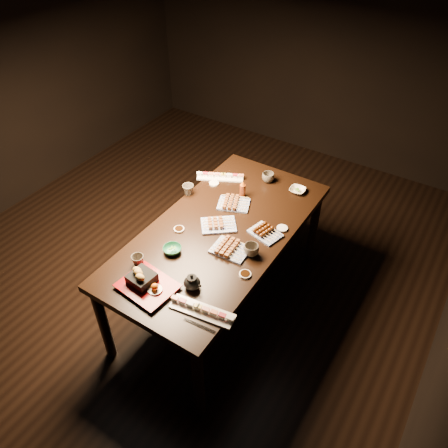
{
  "coord_description": "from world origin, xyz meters",
  "views": [
    {
      "loc": [
        1.71,
        -1.94,
        2.77
      ],
      "look_at": [
        0.46,
        0.01,
        0.77
      ],
      "focal_mm": 35.0,
      "sensor_mm": 36.0,
      "label": 1
    }
  ],
  "objects": [
    {
      "name": "yakitori_plate_center",
      "position": [
        0.43,
        -0.01,
        0.78
      ],
      "size": [
        0.3,
        0.29,
        0.06
      ],
      "primitive_type": null,
      "rotation": [
        0.0,
        0.0,
        0.68
      ],
      "color": "#828EB6",
      "rests_on": "dining_table"
    },
    {
      "name": "teapot",
      "position": [
        0.6,
        -0.57,
        0.8
      ],
      "size": [
        0.13,
        0.13,
        0.1
      ],
      "primitive_type": null,
      "rotation": [
        0.0,
        0.0,
        -0.06
      ],
      "color": "black",
      "rests_on": "dining_table"
    },
    {
      "name": "chopsticks_se",
      "position": [
        0.8,
        -0.78,
        0.75
      ],
      "size": [
        0.2,
        0.03,
        0.01
      ],
      "primitive_type": null,
      "rotation": [
        0.0,
        0.0,
        0.08
      ],
      "color": "black",
      "rests_on": "dining_table"
    },
    {
      "name": "teacup_far_left",
      "position": [
        0.02,
        0.18,
        0.79
      ],
      "size": [
        0.1,
        0.1,
        0.08
      ],
      "primitive_type": "imported",
      "rotation": [
        0.0,
        0.0,
        -0.22
      ],
      "color": "#50493D",
      "rests_on": "dining_table"
    },
    {
      "name": "yakitori_plate_right",
      "position": [
        0.63,
        -0.18,
        0.78
      ],
      "size": [
        0.25,
        0.19,
        0.06
      ],
      "primitive_type": null,
      "rotation": [
        0.0,
        0.0,
        0.06
      ],
      "color": "#828EB6",
      "rests_on": "dining_table"
    },
    {
      "name": "condiment_bottle",
      "position": [
        0.39,
        0.38,
        0.82
      ],
      "size": [
        0.06,
        0.06,
        0.14
      ],
      "primitive_type": "cylinder",
      "rotation": [
        0.0,
        0.0,
        0.38
      ],
      "color": "maroon",
      "rests_on": "dining_table"
    },
    {
      "name": "ground",
      "position": [
        0.0,
        0.0,
        0.0
      ],
      "size": [
        5.0,
        5.0,
        0.0
      ],
      "primitive_type": "plane",
      "color": "black",
      "rests_on": "ground"
    },
    {
      "name": "teacup_far_right",
      "position": [
        0.46,
        0.66,
        0.79
      ],
      "size": [
        0.11,
        0.11,
        0.08
      ],
      "primitive_type": "imported",
      "rotation": [
        0.0,
        0.0,
        -0.15
      ],
      "color": "#50493D",
      "rests_on": "dining_table"
    },
    {
      "name": "edamame_bowl_green",
      "position": [
        0.31,
        -0.39,
        0.77
      ],
      "size": [
        0.14,
        0.14,
        0.04
      ],
      "primitive_type": "imported",
      "rotation": [
        0.0,
        0.0,
        0.15
      ],
      "color": "#277850",
      "rests_on": "dining_table"
    },
    {
      "name": "tempura_tray",
      "position": [
        0.38,
        -0.72,
        0.81
      ],
      "size": [
        0.36,
        0.3,
        0.12
      ],
      "primitive_type": null,
      "rotation": [
        0.0,
        0.0,
        -0.1
      ],
      "color": "black",
      "rests_on": "dining_table"
    },
    {
      "name": "sushi_platter_near",
      "position": [
        0.76,
        -0.69,
        0.77
      ],
      "size": [
        0.4,
        0.16,
        0.05
      ],
      "primitive_type": null,
      "rotation": [
        0.0,
        0.0,
        0.15
      ],
      "color": "white",
      "rests_on": "dining_table"
    },
    {
      "name": "teacup_mid_right",
      "position": [
        0.76,
        -0.13,
        0.79
      ],
      "size": [
        0.14,
        0.14,
        0.08
      ],
      "primitive_type": "imported",
      "rotation": [
        0.0,
        0.0,
        0.58
      ],
      "color": "#50493D",
      "rests_on": "dining_table"
    },
    {
      "name": "teacup_near_left",
      "position": [
        0.2,
        -0.6,
        0.79
      ],
      "size": [
        0.1,
        0.1,
        0.08
      ],
      "primitive_type": "imported",
      "rotation": [
        0.0,
        0.0,
        -0.19
      ],
      "color": "#50493D",
      "rests_on": "dining_table"
    },
    {
      "name": "sauce_dish_east",
      "position": [
        0.82,
        0.2,
        0.76
      ],
      "size": [
        0.09,
        0.09,
        0.01
      ],
      "primitive_type": "cylinder",
      "rotation": [
        0.0,
        0.0,
        -0.12
      ],
      "color": "white",
      "rests_on": "dining_table"
    },
    {
      "name": "chopsticks_near",
      "position": [
        0.45,
        -0.71,
        0.75
      ],
      "size": [
        0.15,
        0.16,
        0.01
      ],
      "primitive_type": null,
      "rotation": [
        0.0,
        0.0,
        0.84
      ],
      "color": "black",
      "rests_on": "dining_table"
    },
    {
      "name": "dining_table",
      "position": [
        0.46,
        -0.04,
        0.38
      ],
      "size": [
        1.19,
        1.93,
        0.75
      ],
      "primitive_type": "cube",
      "rotation": [
        0.0,
        0.0,
        0.17
      ],
      "color": "black",
      "rests_on": "ground"
    },
    {
      "name": "edamame_bowl_cream",
      "position": [
        0.72,
        0.66,
        0.76
      ],
      "size": [
        0.13,
        0.13,
        0.03
      ],
      "primitive_type": "imported",
      "rotation": [
        0.0,
        0.0,
        0.07
      ],
      "color": "#F7E5CA",
      "rests_on": "dining_table"
    },
    {
      "name": "tsukune_plate",
      "position": [
        0.74,
        0.09,
        0.78
      ],
      "size": [
        0.24,
        0.2,
        0.05
      ],
      "primitive_type": null,
      "rotation": [
        0.0,
        0.0,
        -0.25
      ],
      "color": "#828EB6",
      "rests_on": "dining_table"
    },
    {
      "name": "sauce_dish_se",
      "position": [
        0.82,
        -0.31,
        0.76
      ],
      "size": [
        0.09,
        0.09,
        0.01
      ],
      "primitive_type": "cylinder",
      "rotation": [
        0.0,
        0.0,
        -0.17
      ],
      "color": "white",
      "rests_on": "dining_table"
    },
    {
      "name": "yakitori_plate_left",
      "position": [
        0.39,
        0.25,
        0.78
      ],
      "size": [
        0.28,
        0.24,
        0.06
      ],
      "primitive_type": null,
      "rotation": [
        0.0,
        0.0,
        0.38
      ],
      "color": "#828EB6",
      "rests_on": "dining_table"
    },
    {
      "name": "sushi_platter_far",
      "position": [
        0.11,
        0.49,
        0.77
      ],
      "size": [
        0.38,
        0.26,
        0.05
      ],
      "primitive_type": null,
      "rotation": [
        0.0,
        0.0,
        3.61
      ],
      "color": "white",
      "rests_on": "dining_table"
    },
    {
      "name": "sauce_dish_west",
      "position": [
        0.22,
        -0.19,
        0.76
      ],
      "size": [
        0.1,
        0.1,
        0.01
      ],
      "primitive_type": "cylinder",
      "rotation": [
        0.0,
        0.0,
        0.42
      ],
      "color": "white",
      "rests_on": "dining_table"
    },
    {
      "name": "sauce_dish_nw",
      "position": [
        0.12,
        0.4,
        0.76
      ],
      "size": [
        0.11,
        0.11,
        0.01
      ],
      "primitive_type": "cylinder",
      "rotation": [
        0.0,
        0.0,
        0.53
      ],
      "color": "white",
      "rests_on": "dining_table"
    }
  ]
}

